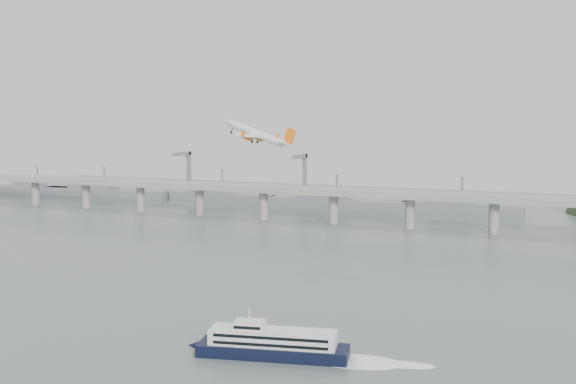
% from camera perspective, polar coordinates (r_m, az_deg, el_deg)
% --- Properties ---
extents(ground, '(900.00, 900.00, 0.00)m').
position_cam_1_polar(ground, '(246.64, -5.10, -9.60)').
color(ground, '#566461').
rests_on(ground, ground).
extents(bridge, '(800.00, 22.00, 23.90)m').
position_cam_1_polar(bridge, '(427.37, 7.53, -0.56)').
color(bridge, gray).
rests_on(bridge, ground).
extents(distant_fleet, '(453.00, 60.90, 40.00)m').
position_cam_1_polar(distant_fleet, '(548.01, -6.31, -0.29)').
color(distant_fleet, slate).
rests_on(distant_fleet, ground).
extents(ferry, '(69.83, 23.50, 13.31)m').
position_cam_1_polar(ferry, '(195.01, -1.28, -12.74)').
color(ferry, black).
rests_on(ferry, ground).
extents(airliner, '(40.44, 36.50, 16.00)m').
position_cam_1_polar(airliner, '(325.29, -2.63, 4.92)').
color(airliner, white).
rests_on(airliner, ground).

